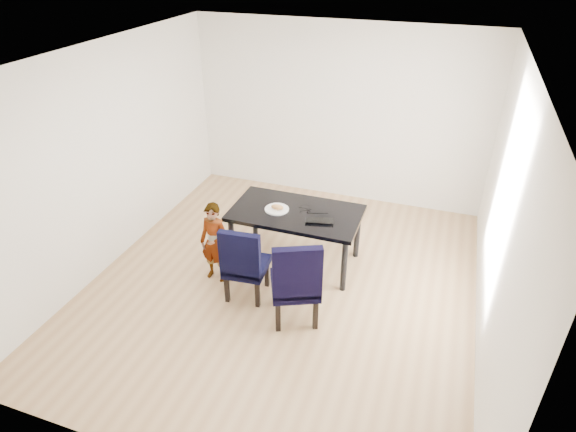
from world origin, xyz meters
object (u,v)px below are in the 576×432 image
(child, at_px, (215,243))
(laptop, at_px, (320,219))
(dining_table, at_px, (296,237))
(chair_left, at_px, (246,260))
(chair_right, at_px, (295,278))
(plate, at_px, (277,209))

(child, height_order, laptop, child)
(dining_table, height_order, child, child)
(child, xyz_separation_m, laptop, (1.14, 0.55, 0.25))
(chair_left, xyz_separation_m, chair_right, (0.65, -0.19, 0.05))
(dining_table, relative_size, chair_right, 1.51)
(plate, xyz_separation_m, laptop, (0.57, -0.06, 0.00))
(chair_right, xyz_separation_m, plate, (-0.56, 0.96, 0.23))
(dining_table, xyz_separation_m, chair_left, (-0.33, -0.81, 0.11))
(chair_right, relative_size, child, 1.02)
(chair_left, xyz_separation_m, child, (-0.48, 0.16, 0.03))
(dining_table, relative_size, chair_left, 1.66)
(chair_left, relative_size, child, 0.93)
(plate, bearing_deg, chair_left, -96.79)
(dining_table, distance_m, laptop, 0.52)
(plate, relative_size, laptop, 0.90)
(dining_table, xyz_separation_m, child, (-0.81, -0.65, 0.14))
(dining_table, height_order, laptop, laptop)
(dining_table, height_order, chair_right, chair_right)
(laptop, bearing_deg, child, 13.63)
(laptop, bearing_deg, chair_left, 34.90)
(dining_table, relative_size, laptop, 4.76)
(chair_right, height_order, laptop, chair_right)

